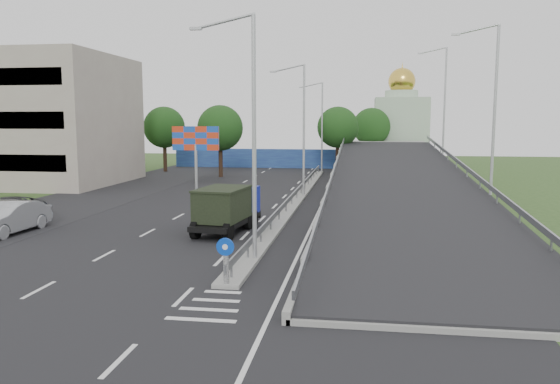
% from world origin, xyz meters
% --- Properties ---
extents(ground, '(160.00, 160.00, 0.00)m').
position_xyz_m(ground, '(0.00, 0.00, 0.00)').
color(ground, '#2D4C1E').
rests_on(ground, ground).
extents(road_surface, '(26.00, 90.00, 0.04)m').
position_xyz_m(road_surface, '(-3.00, 20.00, 0.00)').
color(road_surface, black).
rests_on(road_surface, ground).
extents(parking_strip, '(8.00, 90.00, 0.05)m').
position_xyz_m(parking_strip, '(-16.00, 20.00, 0.00)').
color(parking_strip, black).
rests_on(parking_strip, ground).
extents(median, '(1.00, 44.00, 0.20)m').
position_xyz_m(median, '(0.00, 24.00, 0.10)').
color(median, gray).
rests_on(median, ground).
extents(overpass_ramp, '(10.00, 50.00, 3.50)m').
position_xyz_m(overpass_ramp, '(7.50, 24.00, 1.75)').
color(overpass_ramp, gray).
rests_on(overpass_ramp, ground).
extents(median_guardrail, '(0.09, 44.00, 0.71)m').
position_xyz_m(median_guardrail, '(0.00, 24.00, 0.75)').
color(median_guardrail, gray).
rests_on(median_guardrail, median).
extents(sign_bollard, '(0.64, 0.23, 1.67)m').
position_xyz_m(sign_bollard, '(0.00, 2.17, 1.03)').
color(sign_bollard, black).
rests_on(sign_bollard, median).
extents(lamp_post_near, '(2.74, 0.18, 10.08)m').
position_xyz_m(lamp_post_near, '(0.11, 6.00, 5.81)').
color(lamp_post_near, '#B2B5B7').
rests_on(lamp_post_near, median).
extents(lamp_post_mid, '(2.74, 0.18, 10.08)m').
position_xyz_m(lamp_post_mid, '(0.11, 26.00, 5.81)').
color(lamp_post_mid, '#B2B5B7').
rests_on(lamp_post_mid, median).
extents(lamp_post_far, '(2.74, 0.18, 10.08)m').
position_xyz_m(lamp_post_far, '(0.11, 46.00, 5.81)').
color(lamp_post_far, '#B2B5B7').
rests_on(lamp_post_far, median).
extents(blue_wall, '(30.00, 0.50, 2.40)m').
position_xyz_m(blue_wall, '(-4.00, 52.00, 1.20)').
color(blue_wall, navy).
rests_on(blue_wall, ground).
extents(church, '(7.00, 7.00, 13.80)m').
position_xyz_m(church, '(10.00, 60.00, 5.31)').
color(church, '#B2CCAD').
rests_on(church, ground).
extents(billboard, '(4.00, 0.24, 5.50)m').
position_xyz_m(billboard, '(-9.00, 28.00, 4.19)').
color(billboard, '#B2B5B7').
rests_on(billboard, ground).
extents(tree_left_mid, '(4.80, 4.80, 7.60)m').
position_xyz_m(tree_left_mid, '(-10.00, 40.00, 5.18)').
color(tree_left_mid, black).
rests_on(tree_left_mid, ground).
extents(tree_median_far, '(4.80, 4.80, 7.60)m').
position_xyz_m(tree_median_far, '(2.00, 48.00, 5.18)').
color(tree_median_far, black).
rests_on(tree_median_far, ground).
extents(tree_left_far, '(4.80, 4.80, 7.60)m').
position_xyz_m(tree_left_far, '(-18.00, 45.00, 5.18)').
color(tree_left_far, black).
rests_on(tree_left_far, ground).
extents(tree_ramp_far, '(4.80, 4.80, 7.60)m').
position_xyz_m(tree_ramp_far, '(6.00, 55.00, 5.18)').
color(tree_ramp_far, black).
rests_on(tree_ramp_far, ground).
extents(dump_truck, '(2.75, 5.84, 2.48)m').
position_xyz_m(dump_truck, '(-2.37, 12.04, 1.37)').
color(dump_truck, black).
rests_on(dump_truck, ground).
extents(parked_car_b, '(2.06, 5.25, 1.70)m').
position_xyz_m(parked_car_b, '(-13.74, 9.83, 0.85)').
color(parked_car_b, '#A5A7AB').
rests_on(parked_car_b, ground).
extents(parked_car_c, '(2.46, 5.23, 1.45)m').
position_xyz_m(parked_car_c, '(-15.99, 12.91, 0.72)').
color(parked_car_c, '#2D2F32').
rests_on(parked_car_c, ground).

